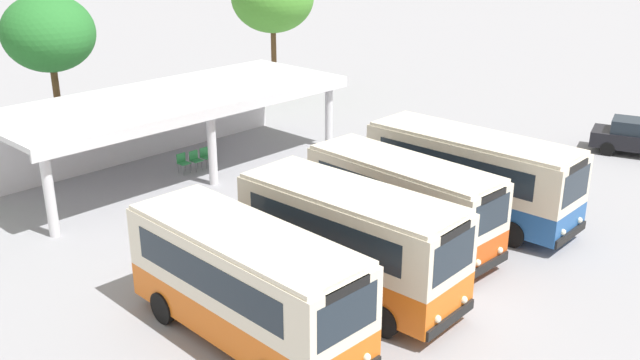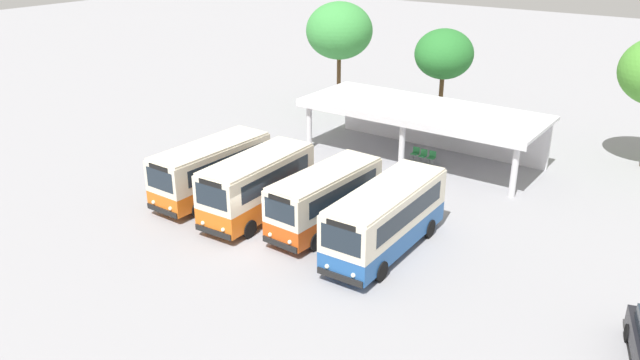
{
  "view_description": "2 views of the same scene",
  "coord_description": "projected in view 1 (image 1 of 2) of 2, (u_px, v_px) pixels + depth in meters",
  "views": [
    {
      "loc": [
        -15.09,
        -9.74,
        10.3
      ],
      "look_at": [
        1.49,
        6.13,
        1.69
      ],
      "focal_mm": 39.34,
      "sensor_mm": 36.0,
      "label": 1
    },
    {
      "loc": [
        18.02,
        -19.94,
        14.13
      ],
      "look_at": [
        0.48,
        4.8,
        1.57
      ],
      "focal_mm": 35.3,
      "sensor_mm": 36.0,
      "label": 2
    }
  ],
  "objects": [
    {
      "name": "waiting_chair_second_from_end",
      "position": [
        195.0,
        159.0,
        30.29
      ],
      "size": [
        0.44,
        0.44,
        0.86
      ],
      "color": "slate",
      "rests_on": "ground"
    },
    {
      "name": "terminal_canopy",
      "position": [
        165.0,
        108.0,
        29.95
      ],
      "size": [
        15.13,
        5.96,
        3.4
      ],
      "color": "silver",
      "rests_on": "ground"
    },
    {
      "name": "waiting_chair_middle_seat",
      "position": [
        206.0,
        155.0,
        30.7
      ],
      "size": [
        0.44,
        0.44,
        0.86
      ],
      "color": "slate",
      "rests_on": "ground"
    },
    {
      "name": "roadside_tree_behind_canopy",
      "position": [
        49.0,
        33.0,
        31.69
      ],
      "size": [
        4.15,
        4.15,
        7.17
      ],
      "color": "brown",
      "rests_on": "ground"
    },
    {
      "name": "city_bus_middle_cream",
      "position": [
        402.0,
        199.0,
        22.88
      ],
      "size": [
        2.46,
        6.95,
        2.99
      ],
      "color": "black",
      "rests_on": "ground"
    },
    {
      "name": "city_bus_second_in_row",
      "position": [
        350.0,
        238.0,
        19.86
      ],
      "size": [
        2.61,
        6.96,
        3.23
      ],
      "color": "black",
      "rests_on": "ground"
    },
    {
      "name": "city_bus_nearest_orange",
      "position": [
        245.0,
        280.0,
        17.7
      ],
      "size": [
        2.55,
        7.24,
        3.08
      ],
      "color": "black",
      "rests_on": "ground"
    },
    {
      "name": "ground_plane",
      "position": [
        438.0,
        300.0,
        20.13
      ],
      "size": [
        180.0,
        180.0,
        0.0
      ],
      "primitive_type": "plane",
      "color": "#939399"
    },
    {
      "name": "waiting_chair_end_by_column",
      "position": [
        183.0,
        161.0,
        29.95
      ],
      "size": [
        0.44,
        0.44,
        0.86
      ],
      "color": "slate",
      "rests_on": "ground"
    },
    {
      "name": "city_bus_fourth_amber",
      "position": [
        471.0,
        173.0,
        25.07
      ],
      "size": [
        2.56,
        7.87,
        3.13
      ],
      "color": "black",
      "rests_on": "ground"
    },
    {
      "name": "parked_car_flank",
      "position": [
        640.0,
        137.0,
        32.19
      ],
      "size": [
        2.93,
        4.61,
        1.62
      ],
      "color": "black",
      "rests_on": "ground"
    }
  ]
}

